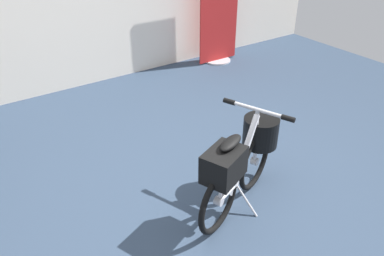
# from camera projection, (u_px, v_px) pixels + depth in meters

# --- Properties ---
(ground_plane) EXTENTS (7.56, 7.56, 0.00)m
(ground_plane) POSITION_uv_depth(u_px,v_px,m) (202.00, 216.00, 2.70)
(ground_plane) COLOR #2D3D51
(floor_banner_stand) EXTENTS (0.60, 0.36, 1.55)m
(floor_banner_stand) POSITION_uv_depth(u_px,v_px,m) (219.00, 11.00, 4.95)
(floor_banner_stand) COLOR #B7B7BC
(floor_banner_stand) RESTS_ON ground_plane
(folding_bike_foreground) EXTENTS (0.94, 0.56, 0.72)m
(folding_bike_foreground) POSITION_uv_depth(u_px,v_px,m) (243.00, 158.00, 2.63)
(folding_bike_foreground) COLOR black
(folding_bike_foreground) RESTS_ON ground_plane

